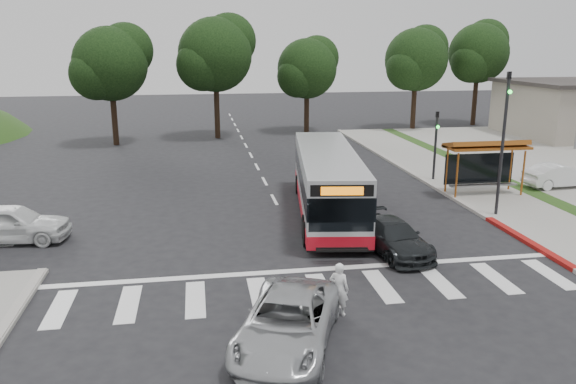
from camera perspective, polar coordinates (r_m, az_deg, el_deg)
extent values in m
plane|color=black|center=(22.79, 0.69, -4.76)|extent=(140.00, 140.00, 0.00)
cube|color=gray|center=(33.54, 17.05, 1.07)|extent=(4.00, 40.00, 0.12)
cube|color=#9E9991|center=(32.70, 13.90, 0.98)|extent=(0.30, 40.00, 0.15)
cube|color=maroon|center=(24.21, 23.12, -4.62)|extent=(0.32, 6.00, 0.15)
cube|color=silver|center=(18.25, 3.46, -9.92)|extent=(18.00, 2.60, 0.01)
cylinder|color=#9A5119|center=(29.25, 16.78, 1.59)|extent=(0.10, 0.10, 2.30)
cylinder|color=#9A5119|center=(30.99, 22.78, 1.78)|extent=(0.10, 0.10, 2.30)
cylinder|color=#9A5119|center=(30.31, 15.80, 2.11)|extent=(0.10, 0.10, 2.30)
cylinder|color=#9A5119|center=(31.99, 21.66, 2.26)|extent=(0.10, 0.10, 2.30)
cube|color=#9A5119|center=(30.35, 19.53, 4.33)|extent=(4.20, 1.60, 0.12)
cube|color=#9A5119|center=(30.37, 19.51, 4.63)|extent=(4.20, 1.32, 0.51)
cube|color=black|center=(31.10, 18.82, 2.28)|extent=(3.80, 0.06, 1.60)
cube|color=gray|center=(30.75, 19.22, 0.67)|extent=(3.60, 0.40, 0.08)
cylinder|color=black|center=(26.66, 20.95, 4.35)|extent=(0.14, 0.14, 6.50)
imported|color=black|center=(26.35, 21.50, 10.24)|extent=(0.16, 0.20, 1.00)
sphere|color=#19E533|center=(26.21, 21.63, 9.44)|extent=(0.18, 0.18, 0.18)
cylinder|color=black|center=(33.00, 14.73, 4.47)|extent=(0.14, 0.14, 4.00)
imported|color=black|center=(32.78, 14.91, 7.05)|extent=(0.16, 0.20, 1.00)
sphere|color=#19E533|center=(32.66, 14.99, 6.40)|extent=(0.18, 0.18, 0.18)
cylinder|color=black|center=(53.24, 12.65, 8.67)|extent=(0.44, 0.44, 4.40)
sphere|color=black|center=(52.99, 12.89, 12.97)|extent=(5.60, 5.60, 5.60)
sphere|color=black|center=(54.18, 13.75, 14.01)|extent=(4.20, 4.20, 4.20)
sphere|color=black|center=(52.00, 12.12, 12.21)|extent=(3.92, 3.92, 3.92)
cylinder|color=black|center=(57.96, 18.43, 8.87)|extent=(0.44, 0.44, 4.84)
sphere|color=black|center=(57.73, 18.79, 13.20)|extent=(5.60, 5.60, 5.60)
sphere|color=black|center=(58.99, 19.49, 14.24)|extent=(4.20, 4.20, 4.20)
sphere|color=black|center=(56.68, 18.16, 12.46)|extent=(3.92, 3.92, 3.92)
cylinder|color=black|center=(47.47, -7.24, 8.35)|extent=(0.44, 0.44, 4.84)
sphere|color=black|center=(47.19, -7.41, 13.67)|extent=(6.00, 6.00, 6.00)
sphere|color=black|center=(48.15, -6.02, 15.04)|extent=(4.50, 4.50, 4.50)
sphere|color=black|center=(46.44, -8.67, 12.66)|extent=(4.20, 4.20, 4.20)
cylinder|color=black|center=(50.43, 1.90, 8.33)|extent=(0.44, 0.44, 3.96)
sphere|color=black|center=(50.15, 1.94, 12.42)|extent=(5.20, 5.20, 5.20)
sphere|color=black|center=(51.10, 2.95, 13.46)|extent=(3.90, 3.90, 3.90)
sphere|color=black|center=(49.37, 1.02, 11.66)|extent=(3.64, 3.64, 3.64)
cylinder|color=black|center=(45.90, -17.23, 7.32)|extent=(0.44, 0.44, 4.40)
sphere|color=black|center=(45.61, -17.62, 12.30)|extent=(5.60, 5.60, 5.60)
sphere|color=black|center=(46.28, -16.16, 13.68)|extent=(4.20, 4.20, 4.20)
sphere|color=black|center=(45.09, -18.92, 11.29)|extent=(3.92, 3.92, 3.92)
imported|color=white|center=(16.46, 5.20, -9.78)|extent=(0.70, 0.64, 1.60)
imported|color=black|center=(21.50, 10.59, -4.50)|extent=(2.41, 4.48, 1.23)
imported|color=#AFB2B5|center=(14.82, -0.04, -13.12)|extent=(3.86, 5.40, 1.37)
imported|color=silver|center=(24.80, -26.29, -2.87)|extent=(4.61, 2.23, 1.52)
imported|color=silver|center=(33.80, 25.84, 1.52)|extent=(3.96, 1.64, 1.27)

